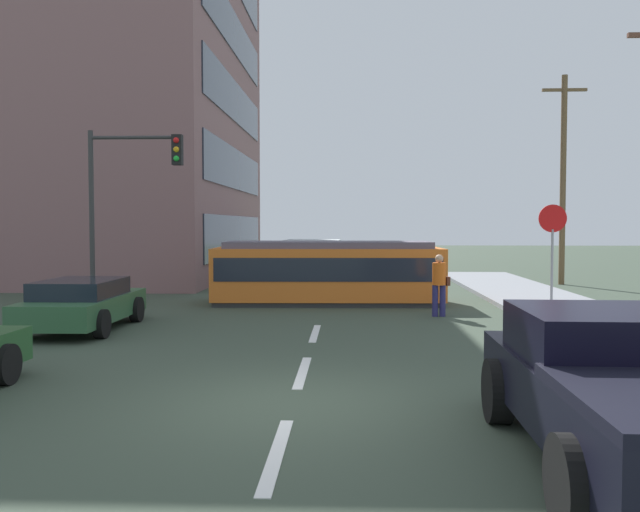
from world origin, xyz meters
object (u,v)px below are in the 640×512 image
Objects in this scene: city_bus at (309,258)px; pickup_truck_parked at (627,389)px; parked_sedan_mid at (83,303)px; traffic_light_mast at (127,186)px; streetcar_tram at (328,271)px; pedestrian_crossing at (439,281)px; utility_pole_mid at (563,176)px; stop_sign at (552,235)px.

city_bus is 1.17× the size of pickup_truck_parked.
parked_sedan_mid is (-9.10, 8.53, -0.18)m from pickup_truck_parked.
streetcar_tram is at bearing 23.75° from traffic_light_mast.
city_bus is 14.58m from parked_sedan_mid.
parked_sedan_mid is 4.26m from traffic_light_mast.
streetcar_tram is at bearing 137.25° from pedestrian_crossing.
streetcar_tram is 8.42m from city_bus.
streetcar_tram is 7.87m from parked_sedan_mid.
streetcar_tram is at bearing 44.65° from parked_sedan_mid.
traffic_light_mast is 0.60× the size of utility_pole_mid.
utility_pole_mid reaches higher than city_bus.
pedestrian_crossing is at bearing -42.75° from streetcar_tram.
stop_sign is 0.57× the size of traffic_light_mast.
traffic_light_mast is at bearing 177.21° from pedestrian_crossing.
parked_sedan_mid is at bearing -164.98° from stop_sign.
traffic_light_mast is at bearing -147.54° from utility_pole_mid.
pickup_truck_parked is at bearing -52.14° from traffic_light_mast.
stop_sign is (11.80, 3.17, 1.57)m from parked_sedan_mid.
streetcar_tram is 1.42× the size of pickup_truck_parked.
stop_sign is (3.13, 0.50, 1.25)m from pedestrian_crossing.
pedestrian_crossing is at bearing -170.98° from stop_sign.
traffic_light_mast reaches higher than stop_sign.
traffic_light_mast reaches higher than city_bus.
pedestrian_crossing is 3.40m from stop_sign.
utility_pole_mid is (14.93, 9.50, 0.90)m from traffic_light_mast.
utility_pole_mid reaches higher than parked_sedan_mid.
pickup_truck_parked is 1.21× the size of parked_sedan_mid.
city_bus is 11.95m from pedestrian_crossing.
streetcar_tram is at bearing -82.52° from city_bus.
stop_sign reaches higher than pedestrian_crossing.
pedestrian_crossing is 0.33× the size of pickup_truck_parked.
utility_pole_mid is (10.50, -1.28, 3.44)m from city_bus.
city_bus is 22.87m from pickup_truck_parked.
city_bus is 3.53× the size of pedestrian_crossing.
streetcar_tram reaches higher than parked_sedan_mid.
utility_pole_mid is at bearing 36.91° from streetcar_tram.
streetcar_tram is 12.26m from utility_pole_mid.
traffic_light_mast is (0.06, 3.09, 2.93)m from parked_sedan_mid.
city_bus is 1.42× the size of parked_sedan_mid.
utility_pole_mid is at bearing -6.95° from city_bus.
parked_sedan_mid is 12.32m from stop_sign.
streetcar_tram is 6.75m from stop_sign.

